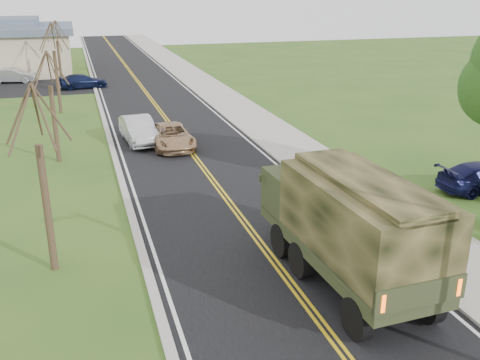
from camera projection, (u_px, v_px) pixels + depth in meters
name	position (u px, v px, depth m)	size (l,w,h in m)	color
road	(146.00, 93.00, 46.33)	(8.00, 120.00, 0.01)	black
curb_right	(193.00, 90.00, 47.45)	(0.30, 120.00, 0.12)	#9E998E
sidewalk_right	(212.00, 89.00, 47.94)	(3.20, 120.00, 0.10)	#9E998E
curb_left	(97.00, 95.00, 45.17)	(0.30, 120.00, 0.10)	#9E998E
bare_tree_a	(45.00, 194.00, 16.54)	(1.93, 2.26, 6.08)	#38281C
bare_tree_b	(54.00, 115.00, 27.38)	(1.83, 2.14, 5.73)	#38281C
bare_tree_c	(57.00, 75.00, 38.06)	(2.04, 2.39, 6.42)	#38281C
bare_tree_d	(59.00, 58.00, 48.93)	(1.88, 2.20, 5.91)	#38281C
military_truck	(349.00, 221.00, 15.86)	(2.89, 7.52, 3.70)	black
suv_champagne	(171.00, 136.00, 30.44)	(2.19, 4.74, 1.32)	tan
sedan_silver	(139.00, 130.00, 31.34)	(1.60, 4.58, 1.51)	#BABBC0
lot_car_silver	(14.00, 76.00, 50.96)	(1.47, 4.21, 1.39)	#A9A9AD
lot_car_navy	(82.00, 81.00, 48.22)	(1.79, 4.40, 1.28)	black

